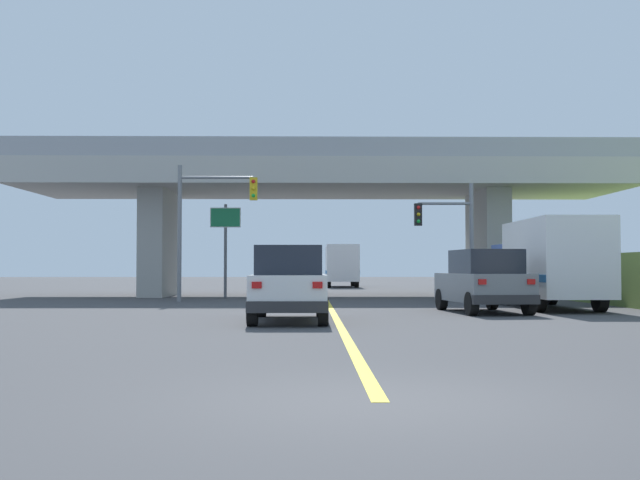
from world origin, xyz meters
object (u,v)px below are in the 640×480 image
object	(u,v)px
suv_lead	(290,284)
highway_sign	(225,230)
traffic_signal_farside	(206,213)
semi_truck_distant	(342,265)
suv_crossing	(483,281)
traffic_signal_nearside	(452,229)
box_truck	(549,262)

from	to	relation	value
suv_lead	highway_sign	size ratio (longest dim) A/B	1.08
traffic_signal_farside	highway_sign	world-z (taller)	traffic_signal_farside
traffic_signal_farside	semi_truck_distant	xyz separation A→B (m)	(6.79, 24.94, -2.13)
suv_crossing	traffic_signal_nearside	size ratio (longest dim) A/B	0.91
box_truck	highway_sign	world-z (taller)	highway_sign
box_truck	suv_crossing	bearing A→B (deg)	-141.20
suv_lead	highway_sign	world-z (taller)	highway_sign
suv_crossing	semi_truck_distant	world-z (taller)	semi_truck_distant
suv_lead	semi_truck_distant	size ratio (longest dim) A/B	0.67
box_truck	semi_truck_distant	bearing A→B (deg)	101.20
box_truck	semi_truck_distant	size ratio (longest dim) A/B	1.04
suv_lead	traffic_signal_farside	world-z (taller)	traffic_signal_farside
suv_lead	semi_truck_distant	distance (m)	36.97
traffic_signal_nearside	highway_sign	bearing A→B (deg)	161.68
suv_lead	semi_truck_distant	bearing A→B (deg)	85.43
box_truck	traffic_signal_nearside	xyz separation A→B (m)	(-2.31, 6.13, 1.49)
suv_lead	traffic_signal_farside	xyz separation A→B (m)	(-3.85, 11.91, 2.74)
traffic_signal_farside	highway_sign	xyz separation A→B (m)	(0.42, 3.86, -0.53)
suv_lead	traffic_signal_nearside	size ratio (longest dim) A/B	0.94
traffic_signal_farside	suv_lead	bearing A→B (deg)	-72.09
box_truck	semi_truck_distant	xyz separation A→B (m)	(-6.05, 30.56, 0.00)
suv_crossing	box_truck	size ratio (longest dim) A/B	0.63
box_truck	traffic_signal_nearside	bearing A→B (deg)	110.67
semi_truck_distant	box_truck	bearing A→B (deg)	-78.80
suv_lead	highway_sign	xyz separation A→B (m)	(-3.43, 15.77, 2.21)
traffic_signal_nearside	semi_truck_distant	distance (m)	24.75
suv_lead	traffic_signal_farside	bearing A→B (deg)	107.91
suv_crossing	highway_sign	world-z (taller)	highway_sign
suv_crossing	highway_sign	size ratio (longest dim) A/B	1.05
suv_lead	box_truck	world-z (taller)	box_truck
box_truck	traffic_signal_farside	distance (m)	14.18
suv_crossing	semi_truck_distant	size ratio (longest dim) A/B	0.65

